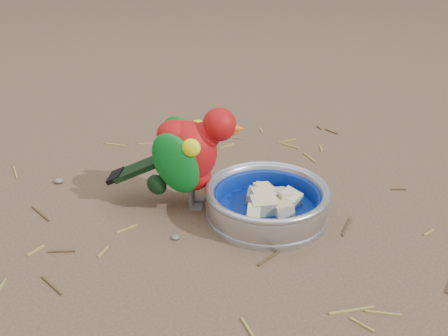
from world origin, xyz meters
name	(u,v)px	position (x,y,z in m)	size (l,w,h in m)	color
ground	(199,217)	(0.00, 0.00, 0.00)	(60.00, 60.00, 0.00)	brown
food_bowl	(267,213)	(0.12, -0.04, 0.01)	(0.22, 0.22, 0.02)	#B2B2BA
bowl_wall	(267,199)	(0.12, -0.04, 0.04)	(0.22, 0.22, 0.04)	#B2B2BA
fruit_wedges	(267,202)	(0.12, -0.04, 0.03)	(0.13, 0.13, 0.03)	#C6BC8F
lory_parrot	(188,160)	(0.00, 0.05, 0.09)	(0.11, 0.23, 0.19)	#AD0C0F
ground_debris	(220,211)	(0.04, 0.00, 0.00)	(0.90, 0.80, 0.01)	olive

